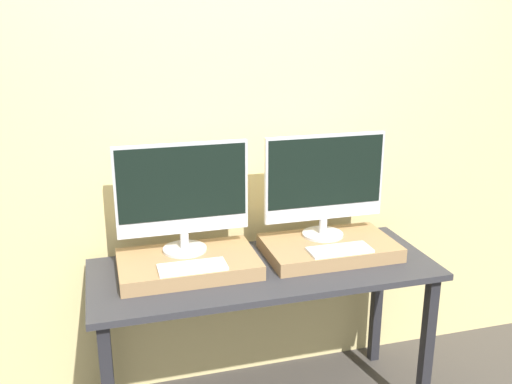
# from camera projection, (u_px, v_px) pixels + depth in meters

# --- Properties ---
(wall_back) EXTENTS (8.00, 0.04, 2.60)m
(wall_back) POSITION_uv_depth(u_px,v_px,m) (242.00, 141.00, 2.85)
(wall_back) COLOR #DBC684
(wall_back) RESTS_ON ground_plane
(workbench) EXTENTS (1.60, 0.63, 0.79)m
(workbench) POSITION_uv_depth(u_px,v_px,m) (264.00, 285.00, 2.67)
(workbench) COLOR #2D2D33
(workbench) RESTS_ON ground_plane
(wooden_riser_left) EXTENTS (0.63, 0.39, 0.07)m
(wooden_riser_left) POSITION_uv_depth(u_px,v_px,m) (188.00, 264.00, 2.60)
(wooden_riser_left) COLOR #99754C
(wooden_riser_left) RESTS_ON workbench
(monitor_left) EXTENTS (0.61, 0.20, 0.51)m
(monitor_left) POSITION_uv_depth(u_px,v_px,m) (183.00, 194.00, 2.58)
(monitor_left) COLOR silver
(monitor_left) RESTS_ON wooden_riser_left
(keyboard_left) EXTENTS (0.30, 0.12, 0.01)m
(keyboard_left) POSITION_uv_depth(u_px,v_px,m) (192.00, 267.00, 2.47)
(keyboard_left) COLOR silver
(keyboard_left) RESTS_ON wooden_riser_left
(wooden_riser_right) EXTENTS (0.63, 0.39, 0.07)m
(wooden_riser_right) POSITION_uv_depth(u_px,v_px,m) (329.00, 248.00, 2.78)
(wooden_riser_right) COLOR #99754C
(wooden_riser_right) RESTS_ON workbench
(monitor_right) EXTENTS (0.61, 0.20, 0.51)m
(monitor_right) POSITION_uv_depth(u_px,v_px,m) (325.00, 182.00, 2.76)
(monitor_right) COLOR silver
(monitor_right) RESTS_ON wooden_riser_right
(keyboard_right) EXTENTS (0.30, 0.12, 0.01)m
(keyboard_right) POSITION_uv_depth(u_px,v_px,m) (340.00, 250.00, 2.65)
(keyboard_right) COLOR silver
(keyboard_right) RESTS_ON wooden_riser_right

